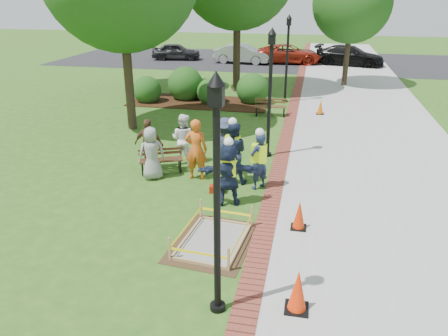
% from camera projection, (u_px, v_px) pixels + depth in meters
% --- Properties ---
extents(ground, '(100.00, 100.00, 0.00)m').
position_uv_depth(ground, '(195.00, 222.00, 10.82)').
color(ground, '#285116').
rests_on(ground, ground).
extents(sidewalk, '(6.00, 60.00, 0.02)m').
position_uv_depth(sidewalk, '(366.00, 122.00, 18.95)').
color(sidewalk, '#9E9E99').
rests_on(sidewalk, ground).
extents(brick_edging, '(0.50, 60.00, 0.03)m').
position_uv_depth(brick_edging, '(291.00, 118.00, 19.55)').
color(brick_edging, maroon).
rests_on(brick_edging, ground).
extents(mulch_bed, '(7.00, 3.00, 0.05)m').
position_uv_depth(mulch_bed, '(200.00, 102.00, 22.25)').
color(mulch_bed, '#381E0F').
rests_on(mulch_bed, ground).
extents(parking_lot, '(36.00, 12.00, 0.01)m').
position_uv_depth(parking_lot, '(282.00, 61.00, 35.29)').
color(parking_lot, black).
rests_on(parking_lot, ground).
extents(wet_concrete_pad, '(1.92, 2.46, 0.55)m').
position_uv_depth(wet_concrete_pad, '(213.00, 233.00, 9.85)').
color(wet_concrete_pad, '#47331E').
rests_on(wet_concrete_pad, ground).
extents(bench_near, '(1.40, 0.93, 0.73)m').
position_uv_depth(bench_near, '(161.00, 165.00, 13.68)').
color(bench_near, '#4D291A').
rests_on(bench_near, ground).
extents(bench_far, '(1.46, 0.60, 0.77)m').
position_uv_depth(bench_far, '(270.00, 110.00, 19.82)').
color(bench_far, brown).
rests_on(bench_far, ground).
extents(cone_front, '(0.43, 0.43, 0.84)m').
position_uv_depth(cone_front, '(298.00, 292.00, 7.68)').
color(cone_front, black).
rests_on(cone_front, ground).
extents(cone_back, '(0.37, 0.37, 0.73)m').
position_uv_depth(cone_back, '(299.00, 216.00, 10.38)').
color(cone_back, black).
rests_on(cone_back, ground).
extents(cone_far, '(0.34, 0.34, 0.67)m').
position_uv_depth(cone_far, '(320.00, 108.00, 20.00)').
color(cone_far, black).
rests_on(cone_far, ground).
extents(toolbox, '(0.44, 0.28, 0.21)m').
position_uv_depth(toolbox, '(217.00, 189.00, 12.34)').
color(toolbox, maroon).
rests_on(toolbox, ground).
extents(lamp_near, '(0.28, 0.28, 4.26)m').
position_uv_depth(lamp_near, '(217.00, 183.00, 6.93)').
color(lamp_near, black).
rests_on(lamp_near, ground).
extents(lamp_mid, '(0.28, 0.28, 4.26)m').
position_uv_depth(lamp_mid, '(270.00, 84.00, 14.18)').
color(lamp_mid, black).
rests_on(lamp_mid, ground).
extents(lamp_far, '(0.28, 0.28, 4.26)m').
position_uv_depth(lamp_far, '(287.00, 52.00, 21.43)').
color(lamp_far, black).
rests_on(lamp_far, ground).
extents(tree_right, '(4.43, 4.43, 6.85)m').
position_uv_depth(tree_right, '(352.00, 3.00, 24.51)').
color(tree_right, '#3D2D1E').
rests_on(tree_right, ground).
extents(shrub_a, '(1.43, 1.43, 1.43)m').
position_uv_depth(shrub_a, '(148.00, 102.00, 22.32)').
color(shrub_a, '#1F4213').
rests_on(shrub_a, ground).
extents(shrub_b, '(1.83, 1.83, 1.83)m').
position_uv_depth(shrub_b, '(186.00, 99.00, 22.93)').
color(shrub_b, '#1F4213').
rests_on(shrub_b, ground).
extents(shrub_c, '(1.35, 1.35, 1.35)m').
position_uv_depth(shrub_c, '(210.00, 103.00, 22.16)').
color(shrub_c, '#1F4213').
rests_on(shrub_c, ground).
extents(shrub_d, '(1.63, 1.63, 1.63)m').
position_uv_depth(shrub_d, '(252.00, 103.00, 22.16)').
color(shrub_d, '#1F4213').
rests_on(shrub_d, ground).
extents(shrub_e, '(1.15, 1.15, 1.15)m').
position_uv_depth(shrub_e, '(209.00, 100.00, 22.82)').
color(shrub_e, '#1F4213').
rests_on(shrub_e, ground).
extents(casual_person_a, '(0.61, 0.54, 1.61)m').
position_uv_depth(casual_person_a, '(152.00, 153.00, 13.01)').
color(casual_person_a, gray).
rests_on(casual_person_a, ground).
extents(casual_person_b, '(0.62, 0.42, 1.86)m').
position_uv_depth(casual_person_b, '(196.00, 149.00, 12.96)').
color(casual_person_b, '#D75919').
rests_on(casual_person_b, ground).
extents(casual_person_c, '(0.59, 0.44, 1.67)m').
position_uv_depth(casual_person_c, '(183.00, 139.00, 14.17)').
color(casual_person_c, white).
rests_on(casual_person_c, ground).
extents(casual_person_d, '(0.54, 0.37, 1.64)m').
position_uv_depth(casual_person_d, '(149.00, 144.00, 13.73)').
color(casual_person_d, brown).
rests_on(casual_person_d, ground).
extents(casual_person_e, '(0.67, 0.66, 1.79)m').
position_uv_depth(casual_person_e, '(226.00, 146.00, 13.34)').
color(casual_person_e, '#2E3550').
rests_on(casual_person_e, ground).
extents(hivis_worker_a, '(0.63, 0.49, 1.88)m').
position_uv_depth(hivis_worker_a, '(228.00, 172.00, 11.37)').
color(hivis_worker_a, '#18253F').
rests_on(hivis_worker_a, ground).
extents(hivis_worker_b, '(0.61, 0.62, 1.81)m').
position_uv_depth(hivis_worker_b, '(259.00, 159.00, 12.33)').
color(hivis_worker_b, '#1A1D46').
rests_on(hivis_worker_b, ground).
extents(hivis_worker_c, '(0.63, 0.44, 1.99)m').
position_uv_depth(hivis_worker_c, '(232.00, 151.00, 12.68)').
color(hivis_worker_c, '#1C204B').
rests_on(hivis_worker_c, ground).
extents(parked_car_a, '(2.58, 4.68, 1.45)m').
position_uv_depth(parked_car_a, '(177.00, 60.00, 35.81)').
color(parked_car_a, '#232326').
rests_on(parked_car_a, ground).
extents(parked_car_b, '(2.56, 5.00, 1.57)m').
position_uv_depth(parked_car_b, '(242.00, 63.00, 34.09)').
color(parked_car_b, '#98989D').
rests_on(parked_car_b, ground).
extents(parked_car_c, '(2.30, 4.88, 1.56)m').
position_uv_depth(parked_car_c, '(288.00, 63.00, 34.09)').
color(parked_car_c, maroon).
rests_on(parked_car_c, ground).
extents(parked_car_d, '(3.24, 5.28, 1.60)m').
position_uv_depth(parked_car_d, '(349.00, 65.00, 33.17)').
color(parked_car_d, black).
rests_on(parked_car_d, ground).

